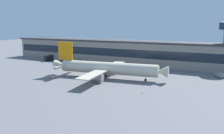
{
  "coord_description": "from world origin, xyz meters",
  "views": [
    {
      "loc": [
        68.12,
        -98.1,
        25.98
      ],
      "look_at": [
        10.86,
        7.59,
        5.0
      ],
      "focal_mm": 38.57,
      "sensor_mm": 36.0,
      "label": 1
    }
  ],
  "objects_px": {
    "traffic_cone_0": "(142,93)",
    "traffic_cone_1": "(49,78)",
    "baggage_tug": "(113,65)",
    "pushback_tractor": "(140,66)",
    "airliner": "(106,68)",
    "catering_truck": "(49,58)",
    "belt_loader": "(65,61)",
    "follow_me_car": "(153,69)",
    "crew_van": "(219,75)",
    "stair_truck": "(79,62)"
  },
  "relations": [
    {
      "from": "crew_van",
      "to": "pushback_tractor",
      "type": "distance_m",
      "value": 45.73
    },
    {
      "from": "crew_van",
      "to": "follow_me_car",
      "type": "bearing_deg",
      "value": 177.9
    },
    {
      "from": "airliner",
      "to": "crew_van",
      "type": "distance_m",
      "value": 56.94
    },
    {
      "from": "belt_loader",
      "to": "airliner",
      "type": "bearing_deg",
      "value": -31.0
    },
    {
      "from": "airliner",
      "to": "follow_me_car",
      "type": "distance_m",
      "value": 33.1
    },
    {
      "from": "baggage_tug",
      "to": "traffic_cone_1",
      "type": "height_order",
      "value": "baggage_tug"
    },
    {
      "from": "airliner",
      "to": "stair_truck",
      "type": "distance_m",
      "value": 46.18
    },
    {
      "from": "baggage_tug",
      "to": "crew_van",
      "type": "bearing_deg",
      "value": -3.52
    },
    {
      "from": "pushback_tractor",
      "to": "catering_truck",
      "type": "bearing_deg",
      "value": -176.5
    },
    {
      "from": "traffic_cone_0",
      "to": "traffic_cone_1",
      "type": "relative_size",
      "value": 0.89
    },
    {
      "from": "airliner",
      "to": "belt_loader",
      "type": "relative_size",
      "value": 8.92
    },
    {
      "from": "belt_loader",
      "to": "traffic_cone_0",
      "type": "xyz_separation_m",
      "value": [
        77.55,
        -48.75,
        -0.84
      ]
    },
    {
      "from": "stair_truck",
      "to": "traffic_cone_0",
      "type": "height_order",
      "value": "stair_truck"
    },
    {
      "from": "catering_truck",
      "to": "traffic_cone_0",
      "type": "height_order",
      "value": "catering_truck"
    },
    {
      "from": "catering_truck",
      "to": "pushback_tractor",
      "type": "distance_m",
      "value": 70.06
    },
    {
      "from": "catering_truck",
      "to": "stair_truck",
      "type": "xyz_separation_m",
      "value": [
        29.17,
        -2.48,
        -0.31
      ]
    },
    {
      "from": "stair_truck",
      "to": "baggage_tug",
      "type": "relative_size",
      "value": 1.48
    },
    {
      "from": "crew_van",
      "to": "follow_me_car",
      "type": "xyz_separation_m",
      "value": [
        -34.98,
        1.29,
        -0.37
      ]
    },
    {
      "from": "pushback_tractor",
      "to": "follow_me_car",
      "type": "xyz_separation_m",
      "value": [
        10.33,
        -4.92,
        0.04
      ]
    },
    {
      "from": "catering_truck",
      "to": "pushback_tractor",
      "type": "height_order",
      "value": "catering_truck"
    },
    {
      "from": "catering_truck",
      "to": "traffic_cone_0",
      "type": "relative_size",
      "value": 11.68
    },
    {
      "from": "stair_truck",
      "to": "belt_loader",
      "type": "bearing_deg",
      "value": 167.51
    },
    {
      "from": "belt_loader",
      "to": "baggage_tug",
      "type": "relative_size",
      "value": 1.63
    },
    {
      "from": "follow_me_car",
      "to": "traffic_cone_1",
      "type": "xyz_separation_m",
      "value": [
        -38.54,
        -44.51,
        -0.73
      ]
    },
    {
      "from": "belt_loader",
      "to": "traffic_cone_1",
      "type": "distance_m",
      "value": 53.57
    },
    {
      "from": "stair_truck",
      "to": "belt_loader",
      "type": "relative_size",
      "value": 0.91
    },
    {
      "from": "stair_truck",
      "to": "follow_me_car",
      "type": "xyz_separation_m",
      "value": [
        51.08,
        1.84,
        -0.89
      ]
    },
    {
      "from": "stair_truck",
      "to": "traffic_cone_0",
      "type": "relative_size",
      "value": 9.63
    },
    {
      "from": "catering_truck",
      "to": "follow_me_car",
      "type": "xyz_separation_m",
      "value": [
        80.25,
        -0.63,
        -1.2
      ]
    },
    {
      "from": "belt_loader",
      "to": "follow_me_car",
      "type": "xyz_separation_m",
      "value": [
        66.01,
        -1.47,
        -0.06
      ]
    },
    {
      "from": "pushback_tractor",
      "to": "follow_me_car",
      "type": "distance_m",
      "value": 11.44
    },
    {
      "from": "catering_truck",
      "to": "traffic_cone_0",
      "type": "xyz_separation_m",
      "value": [
        91.79,
        -47.92,
        -1.98
      ]
    },
    {
      "from": "stair_truck",
      "to": "crew_van",
      "type": "xyz_separation_m",
      "value": [
        86.06,
        0.56,
        -0.52
      ]
    },
    {
      "from": "belt_loader",
      "to": "follow_me_car",
      "type": "distance_m",
      "value": 66.02
    },
    {
      "from": "catering_truck",
      "to": "crew_van",
      "type": "height_order",
      "value": "catering_truck"
    },
    {
      "from": "crew_van",
      "to": "pushback_tractor",
      "type": "bearing_deg",
      "value": 172.21
    },
    {
      "from": "airliner",
      "to": "baggage_tug",
      "type": "distance_m",
      "value": 35.02
    },
    {
      "from": "catering_truck",
      "to": "pushback_tractor",
      "type": "relative_size",
      "value": 1.36
    },
    {
      "from": "traffic_cone_0",
      "to": "traffic_cone_1",
      "type": "bearing_deg",
      "value": 176.83
    },
    {
      "from": "belt_loader",
      "to": "follow_me_car",
      "type": "relative_size",
      "value": 1.39
    },
    {
      "from": "crew_van",
      "to": "follow_me_car",
      "type": "distance_m",
      "value": 35.01
    },
    {
      "from": "crew_van",
      "to": "follow_me_car",
      "type": "height_order",
      "value": "crew_van"
    },
    {
      "from": "catering_truck",
      "to": "pushback_tractor",
      "type": "bearing_deg",
      "value": 3.5
    },
    {
      "from": "crew_van",
      "to": "belt_loader",
      "type": "relative_size",
      "value": 0.82
    },
    {
      "from": "baggage_tug",
      "to": "traffic_cone_1",
      "type": "bearing_deg",
      "value": -103.08
    },
    {
      "from": "airliner",
      "to": "pushback_tractor",
      "type": "bearing_deg",
      "value": 83.44
    },
    {
      "from": "belt_loader",
      "to": "traffic_cone_1",
      "type": "height_order",
      "value": "belt_loader"
    },
    {
      "from": "baggage_tug",
      "to": "catering_truck",
      "type": "bearing_deg",
      "value": -177.9
    },
    {
      "from": "baggage_tug",
      "to": "traffic_cone_0",
      "type": "xyz_separation_m",
      "value": [
        39.14,
        -49.85,
        -0.77
      ]
    },
    {
      "from": "pushback_tractor",
      "to": "airliner",
      "type": "bearing_deg",
      "value": -96.56
    }
  ]
}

